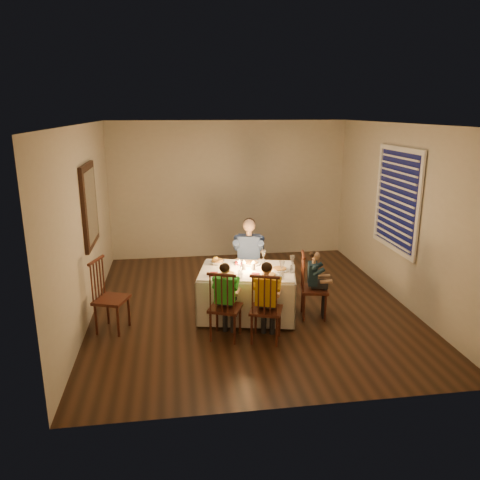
{
  "coord_description": "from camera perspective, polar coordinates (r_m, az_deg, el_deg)",
  "views": [
    {
      "loc": [
        -1.06,
        -6.31,
        2.78
      ],
      "look_at": [
        -0.13,
        0.15,
        0.96
      ],
      "focal_mm": 35.0,
      "sensor_mm": 36.0,
      "label": 1
    }
  ],
  "objects": [
    {
      "name": "dining_table",
      "position": [
        6.47,
        0.89,
        -5.26
      ],
      "size": [
        1.47,
        1.19,
        0.64
      ],
      "rotation": [
        0.0,
        0.0,
        -0.21
      ],
      "color": "silver",
      "rests_on": "ground"
    },
    {
      "name": "wall_left",
      "position": [
        6.59,
        -18.41,
        1.79
      ],
      "size": [
        0.02,
        5.0,
        2.6
      ],
      "primitive_type": "cube",
      "color": "beige",
      "rests_on": "ground"
    },
    {
      "name": "child_teal",
      "position": [
        6.69,
        8.88,
        -9.19
      ],
      "size": [
        0.31,
        0.33,
        0.95
      ],
      "primitive_type": null,
      "rotation": [
        0.0,
        0.0,
        1.38
      ],
      "color": "#162B39",
      "rests_on": "ground"
    },
    {
      "name": "wall_right",
      "position": [
        7.28,
        19.03,
        2.99
      ],
      "size": [
        0.02,
        5.0,
        2.6
      ],
      "primitive_type": "cube",
      "color": "beige",
      "rests_on": "ground"
    },
    {
      "name": "chair_end",
      "position": [
        6.69,
        8.88,
        -9.19
      ],
      "size": [
        0.43,
        0.44,
        0.92
      ],
      "primitive_type": null,
      "rotation": [
        0.0,
        0.0,
        1.38
      ],
      "color": "#3A1A0F",
      "rests_on": "ground"
    },
    {
      "name": "squash",
      "position": [
        6.68,
        -3.02,
        -2.42
      ],
      "size": [
        0.09,
        0.09,
        0.09
      ],
      "primitive_type": "sphere",
      "color": "yellow",
      "rests_on": "dining_table"
    },
    {
      "name": "chair_near_right",
      "position": [
        6.0,
        3.15,
        -12.08
      ],
      "size": [
        0.48,
        0.47,
        0.92
      ],
      "primitive_type": null,
      "rotation": [
        0.0,
        0.0,
        2.79
      ],
      "color": "#3A1A0F",
      "rests_on": "ground"
    },
    {
      "name": "serving_bowl",
      "position": [
        6.63,
        -2.76,
        -2.74
      ],
      "size": [
        0.23,
        0.23,
        0.05
      ],
      "primitive_type": "imported",
      "rotation": [
        0.0,
        0.0,
        -0.17
      ],
      "color": "silver",
      "rests_on": "dining_table"
    },
    {
      "name": "orange_fruit",
      "position": [
        6.42,
        3.11,
        -3.21
      ],
      "size": [
        0.08,
        0.08,
        0.08
      ],
      "primitive_type": "sphere",
      "color": "orange",
      "rests_on": "dining_table"
    },
    {
      "name": "setting_teal",
      "position": [
        6.4,
        4.86,
        -3.61
      ],
      "size": [
        0.31,
        0.31,
        0.02
      ],
      "primitive_type": "cylinder",
      "rotation": [
        0.0,
        0.0,
        -0.21
      ],
      "color": "silver",
      "rests_on": "dining_table"
    },
    {
      "name": "ground",
      "position": [
        6.98,
        1.21,
        -7.9
      ],
      "size": [
        5.0,
        5.0,
        0.0
      ],
      "primitive_type": "plane",
      "color": "black",
      "rests_on": "ground"
    },
    {
      "name": "child_green",
      "position": [
        6.05,
        -1.76,
        -11.78
      ],
      "size": [
        0.4,
        0.38,
        1.0
      ],
      "primitive_type": null,
      "rotation": [
        0.0,
        0.0,
        2.76
      ],
      "color": "green",
      "rests_on": "ground"
    },
    {
      "name": "setting_green",
      "position": [
        6.18,
        -1.54,
        -4.25
      ],
      "size": [
        0.31,
        0.31,
        0.02
      ],
      "primitive_type": "cylinder",
      "rotation": [
        0.0,
        0.0,
        -0.21
      ],
      "color": "silver",
      "rests_on": "dining_table"
    },
    {
      "name": "adult",
      "position": [
        7.28,
        1.06,
        -6.89
      ],
      "size": [
        0.53,
        0.5,
        1.23
      ],
      "primitive_type": null,
      "rotation": [
        0.0,
        0.0,
        -0.22
      ],
      "color": "navy",
      "rests_on": "ground"
    },
    {
      "name": "chair_near_left",
      "position": [
        6.05,
        -1.76,
        -11.78
      ],
      "size": [
        0.48,
        0.47,
        0.92
      ],
      "primitive_type": null,
      "rotation": [
        0.0,
        0.0,
        2.76
      ],
      "color": "#3A1A0F",
      "rests_on": "ground"
    },
    {
      "name": "chair_extra",
      "position": [
        6.46,
        -15.12,
        -10.52
      ],
      "size": [
        0.49,
        0.5,
        0.97
      ],
      "primitive_type": null,
      "rotation": [
        0.0,
        0.0,
        1.23
      ],
      "color": "#3A1A0F",
      "rests_on": "ground"
    },
    {
      "name": "wall_back",
      "position": [
        9.0,
        -1.37,
        6.1
      ],
      "size": [
        4.5,
        0.02,
        2.6
      ],
      "primitive_type": "cube",
      "color": "beige",
      "rests_on": "ground"
    },
    {
      "name": "ceiling",
      "position": [
        6.41,
        1.34,
        13.96
      ],
      "size": [
        5.0,
        5.0,
        0.0
      ],
      "primitive_type": "plane",
      "color": "white",
      "rests_on": "wall_back"
    },
    {
      "name": "child_yellow",
      "position": [
        6.0,
        3.15,
        -12.08
      ],
      "size": [
        0.42,
        0.4,
        1.04
      ],
      "primitive_type": null,
      "rotation": [
        0.0,
        0.0,
        2.79
      ],
      "color": "gold",
      "rests_on": "ground"
    },
    {
      "name": "wall_mirror",
      "position": [
        6.84,
        -17.87,
        4.02
      ],
      "size": [
        0.06,
        0.95,
        1.15
      ],
      "color": "black",
      "rests_on": "wall_left"
    },
    {
      "name": "chair_adult",
      "position": [
        7.28,
        1.06,
        -6.89
      ],
      "size": [
        0.45,
        0.43,
        0.92
      ],
      "primitive_type": null,
      "rotation": [
        0.0,
        0.0,
        -0.22
      ],
      "color": "#3A1A0F",
      "rests_on": "ground"
    },
    {
      "name": "candle_left",
      "position": [
        6.39,
        0.47,
        -3.2
      ],
      "size": [
        0.06,
        0.06,
        0.1
      ],
      "primitive_type": "cylinder",
      "color": "silver",
      "rests_on": "dining_table"
    },
    {
      "name": "setting_yellow",
      "position": [
        6.16,
        3.54,
        -4.34
      ],
      "size": [
        0.31,
        0.31,
        0.02
      ],
      "primitive_type": "cylinder",
      "rotation": [
        0.0,
        0.0,
        -0.21
      ],
      "color": "silver",
      "rests_on": "dining_table"
    },
    {
      "name": "setting_adult",
      "position": [
        6.62,
        1.38,
        -2.88
      ],
      "size": [
        0.31,
        0.31,
        0.02
      ],
      "primitive_type": "cylinder",
      "rotation": [
        0.0,
        0.0,
        -0.21
      ],
      "color": "silver",
      "rests_on": "dining_table"
    },
    {
      "name": "window_blinds",
      "position": [
        7.31,
        18.51,
        4.68
      ],
      "size": [
        0.07,
        1.34,
        1.54
      ],
      "color": "#0D0F34",
      "rests_on": "wall_right"
    },
    {
      "name": "candle_right",
      "position": [
        6.38,
        1.64,
        -3.23
      ],
      "size": [
        0.06,
        0.06,
        0.1
      ],
      "primitive_type": "cylinder",
      "color": "silver",
      "rests_on": "dining_table"
    }
  ]
}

